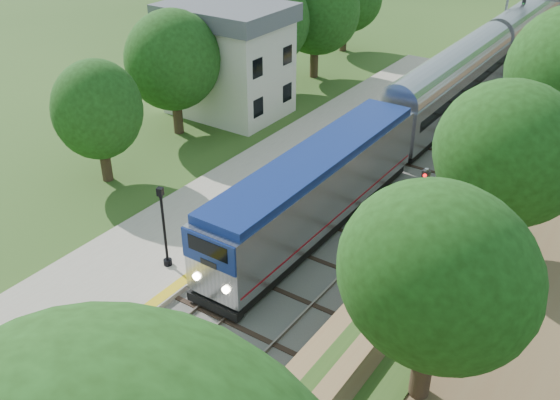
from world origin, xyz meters
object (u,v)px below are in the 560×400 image
Objects in this scene: signal_gantry at (552,12)px; station_building at (228,59)px; train at (551,12)px; lamppost_far at (165,232)px; signal_farside at (421,216)px.

station_building is at bearing -123.38° from signal_gantry.
lamppost_far is (-3.80, -54.58, 0.08)m from train.
signal_gantry is 2.03× the size of lamppost_far.
station_building reaches higher than train.
signal_gantry is at bearing 56.62° from station_building.
train is 27.52× the size of lamppost_far.
signal_gantry is 12.53m from train.
signal_farside is at bearing -84.25° from signal_gantry.
train is at bearing 97.21° from signal_farside.
signal_gantry is at bearing 81.63° from lamppost_far.
signal_gantry is 1.43× the size of signal_farside.
station_building is 23.53m from signal_farside.
signal_gantry is at bearing -78.35° from train.
signal_farside is (3.73, -37.05, -1.10)m from signal_gantry.
train is 54.72m from lamppost_far.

